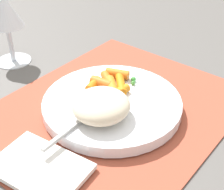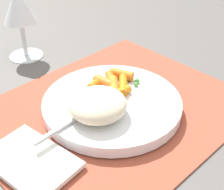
# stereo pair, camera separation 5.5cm
# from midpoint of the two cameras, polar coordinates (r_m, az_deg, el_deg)

# --- Properties ---
(ground_plane) EXTENTS (2.40, 2.40, 0.00)m
(ground_plane) POSITION_cam_midpoint_polar(r_m,az_deg,el_deg) (0.59, 2.65, -2.92)
(ground_plane) COLOR #565451
(placemat) EXTENTS (0.45, 0.36, 0.01)m
(placemat) POSITION_cam_midpoint_polar(r_m,az_deg,el_deg) (0.59, 2.66, -2.69)
(placemat) COLOR #9E4733
(placemat) RESTS_ON ground_plane
(plate) EXTENTS (0.24, 0.24, 0.02)m
(plate) POSITION_cam_midpoint_polar(r_m,az_deg,el_deg) (0.58, 2.69, -1.69)
(plate) COLOR white
(plate) RESTS_ON placemat
(rice_mound) EXTENTS (0.09, 0.09, 0.04)m
(rice_mound) POSITION_cam_midpoint_polar(r_m,az_deg,el_deg) (0.53, 0.55, -1.75)
(rice_mound) COLOR beige
(rice_mound) RESTS_ON plate
(carrot_portion) EXTENTS (0.09, 0.08, 0.02)m
(carrot_portion) POSITION_cam_midpoint_polar(r_m,az_deg,el_deg) (0.60, 2.87, 1.89)
(carrot_portion) COLOR orange
(carrot_portion) RESTS_ON plate
(pea_scatter) EXTENTS (0.09, 0.08, 0.01)m
(pea_scatter) POSITION_cam_midpoint_polar(r_m,az_deg,el_deg) (0.60, 3.75, 1.38)
(pea_scatter) COLOR green
(pea_scatter) RESTS_ON plate
(fork) EXTENTS (0.20, 0.02, 0.01)m
(fork) POSITION_cam_midpoint_polar(r_m,az_deg,el_deg) (0.55, -0.04, -2.45)
(fork) COLOR #BABABA
(fork) RESTS_ON plate
(wine_glass) EXTENTS (0.08, 0.08, 0.15)m
(wine_glass) POSITION_cam_midpoint_polar(r_m,az_deg,el_deg) (0.74, -13.46, 14.00)
(wine_glass) COLOR silver
(wine_glass) RESTS_ON ground_plane
(napkin) EXTENTS (0.11, 0.14, 0.01)m
(napkin) POSITION_cam_midpoint_polar(r_m,az_deg,el_deg) (0.50, -10.58, -11.07)
(napkin) COLOR white
(napkin) RESTS_ON placemat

